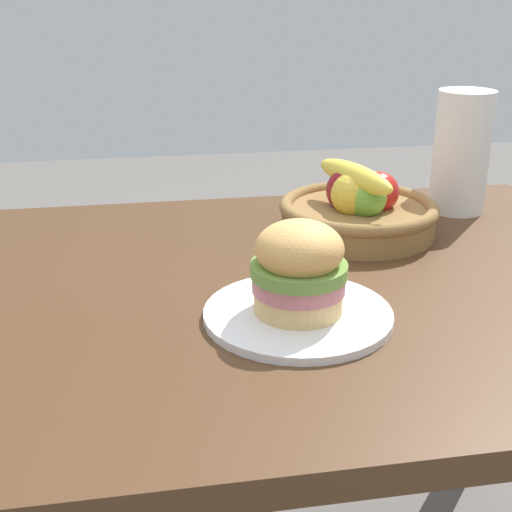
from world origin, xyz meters
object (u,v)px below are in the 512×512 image
Objects in this scene: plate at (298,314)px; sandwich at (299,268)px; paper_towel_roll at (461,152)px; fruit_basket at (358,208)px.

plate is 1.99× the size of sandwich.
plate is at bearing -135.45° from paper_towel_roll.
plate is 0.61m from paper_towel_roll.
fruit_basket is at bearing -157.60° from paper_towel_roll.
sandwich is 0.45× the size of fruit_basket.
plate is 0.90× the size of fruit_basket.
sandwich reaches higher than fruit_basket.
plate is 0.37m from fruit_basket.
fruit_basket is (0.19, 0.32, -0.03)m from sandwich.
fruit_basket reaches higher than plate.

